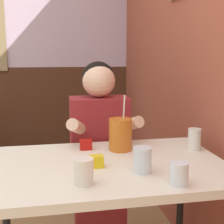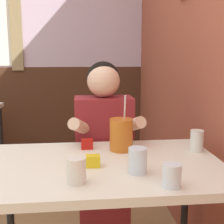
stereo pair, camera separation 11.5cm
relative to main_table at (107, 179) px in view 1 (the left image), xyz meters
The scene contains 11 objects.
brick_wall_right 1.29m from the main_table, 55.47° to the left, with size 0.08×4.54×2.70m.
back_wall 2.40m from the main_table, 106.00° to the left, with size 5.44×0.09×2.70m.
main_table is the anchor object (origin of this frame).
person_seated 0.49m from the main_table, 85.59° to the left, with size 0.42×0.40×1.20m.
cocktail_pitcher 0.26m from the main_table, 61.10° to the left, with size 0.12×0.12×0.28m.
glass_near_pitcher 0.37m from the main_table, 50.89° to the right, with size 0.07×0.07×0.09m.
glass_center 0.50m from the main_table, 14.58° to the left, with size 0.07×0.07×0.11m.
glass_far_side 0.27m from the main_table, 120.30° to the right, with size 0.07×0.07×0.10m.
glass_by_brick 0.22m from the main_table, 46.20° to the right, with size 0.08×0.08×0.11m.
condiment_ketchup 0.26m from the main_table, 107.18° to the left, with size 0.06×0.04×0.05m.
condiment_mustard 0.12m from the main_table, 143.65° to the right, with size 0.06×0.04×0.05m.
Camera 1 is at (0.40, -0.94, 1.23)m, focal length 50.00 mm.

